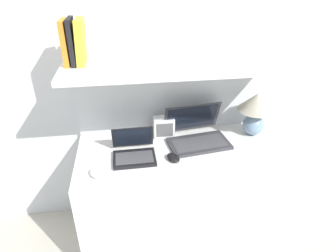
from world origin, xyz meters
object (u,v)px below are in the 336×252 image
book_black (72,42)px  router_box (164,127)px  table_lamp (256,109)px  laptop_large (196,135)px  laptop_small (134,152)px  book_yellow (81,42)px  computer_mouse (173,158)px  second_mouse (95,173)px  book_orange (66,43)px

book_black → router_box: bearing=15.5°
book_black → table_lamp: bearing=3.9°
laptop_large → laptop_small: 0.44m
laptop_small → book_yellow: (-0.24, 0.08, 0.65)m
computer_mouse → router_box: (-0.02, 0.29, 0.05)m
laptop_small → router_box: (0.21, 0.22, 0.03)m
computer_mouse → book_black: bearing=163.3°
laptop_large → book_yellow: (-0.66, -0.04, 0.64)m
table_lamp → router_box: table_lamp is taller
second_mouse → laptop_large: bearing=23.0°
laptop_large → book_orange: book_orange is taller
book_black → book_yellow: size_ratio=1.01×
laptop_large → book_orange: (-0.73, -0.04, 0.64)m
table_lamp → laptop_large: (-0.41, -0.04, -0.14)m
laptop_small → book_yellow: book_yellow is taller
table_lamp → book_black: size_ratio=1.28×
computer_mouse → second_mouse: same height
laptop_large → laptop_small: laptop_large is taller
second_mouse → book_yellow: 0.71m
computer_mouse → second_mouse: (-0.46, -0.08, 0.00)m
laptop_large → book_orange: bearing=-177.0°
laptop_large → book_yellow: size_ratio=1.82×
book_orange → table_lamp: bearing=3.8°
table_lamp → router_box: bearing=174.3°
book_black → book_yellow: bearing=0.0°
router_box → table_lamp: bearing=-5.7°
book_orange → book_black: 0.03m
book_black → second_mouse: bearing=-77.3°
laptop_large → book_yellow: 0.92m
book_orange → book_black: (0.03, 0.00, 0.00)m
table_lamp → book_black: bearing=-176.1°
table_lamp → laptop_small: table_lamp is taller
laptop_large → book_orange: 0.97m
book_orange → second_mouse: bearing=-69.7°
laptop_small → second_mouse: 0.27m
book_orange → book_black: bearing=0.0°
computer_mouse → laptop_large: bearing=45.8°
computer_mouse → book_black: book_black is taller
second_mouse → book_orange: book_orange is taller
book_black → computer_mouse: bearing=-16.7°
table_lamp → book_yellow: (-1.06, -0.08, 0.50)m
laptop_large → router_box: size_ratio=3.05×
table_lamp → laptop_large: 0.43m
laptop_small → book_orange: (-0.31, 0.08, 0.65)m
computer_mouse → book_yellow: 0.84m
computer_mouse → book_black: (-0.51, 0.15, 0.68)m
computer_mouse → book_yellow: book_yellow is taller
laptop_small → computer_mouse: bearing=-16.5°
computer_mouse → book_black: 0.86m
book_orange → book_yellow: bearing=0.0°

